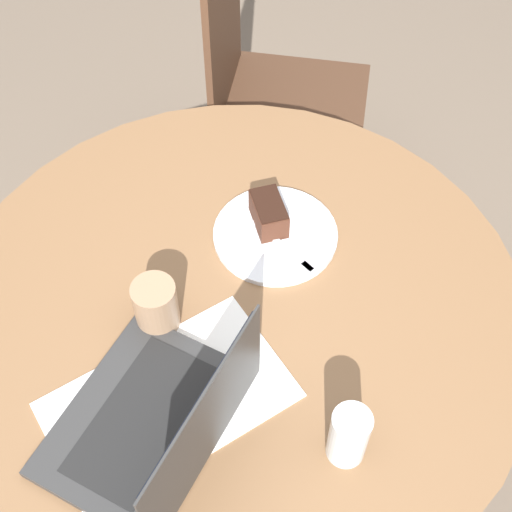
% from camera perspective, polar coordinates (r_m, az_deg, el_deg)
% --- Properties ---
extents(ground_plane, '(12.00, 12.00, 0.00)m').
position_cam_1_polar(ground_plane, '(2.01, -1.16, -15.27)').
color(ground_plane, '#6B5B4C').
extents(dining_table, '(1.12, 1.12, 0.74)m').
position_cam_1_polar(dining_table, '(1.47, -1.54, -6.63)').
color(dining_table, brown).
rests_on(dining_table, ground_plane).
extents(chair, '(0.59, 0.59, 1.01)m').
position_cam_1_polar(chair, '(2.12, 0.90, 13.30)').
color(chair, '#472D1E').
rests_on(chair, ground_plane).
extents(paper_document, '(0.44, 0.29, 0.00)m').
position_cam_1_polar(paper_document, '(1.26, -7.01, -11.35)').
color(paper_document, white).
rests_on(paper_document, dining_table).
extents(plate, '(0.25, 0.25, 0.01)m').
position_cam_1_polar(plate, '(1.44, 1.56, 1.73)').
color(plate, silver).
rests_on(plate, dining_table).
extents(cake_slice, '(0.09, 0.11, 0.06)m').
position_cam_1_polar(cake_slice, '(1.43, 1.02, 3.44)').
color(cake_slice, '#472619').
rests_on(cake_slice, plate).
extents(fork, '(0.03, 0.17, 0.00)m').
position_cam_1_polar(fork, '(1.41, 2.63, 0.41)').
color(fork, silver).
rests_on(fork, plate).
extents(coffee_glass, '(0.08, 0.08, 0.11)m').
position_cam_1_polar(coffee_glass, '(1.30, -8.01, -3.96)').
color(coffee_glass, '#997556').
rests_on(coffee_glass, dining_table).
extents(water_glass, '(0.06, 0.06, 0.12)m').
position_cam_1_polar(water_glass, '(1.17, 7.42, -14.06)').
color(water_glass, silver).
rests_on(water_glass, dining_table).
extents(laptop, '(0.41, 0.37, 0.23)m').
position_cam_1_polar(laptop, '(1.21, -7.87, -12.99)').
color(laptop, '#2D2D2D').
rests_on(laptop, dining_table).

